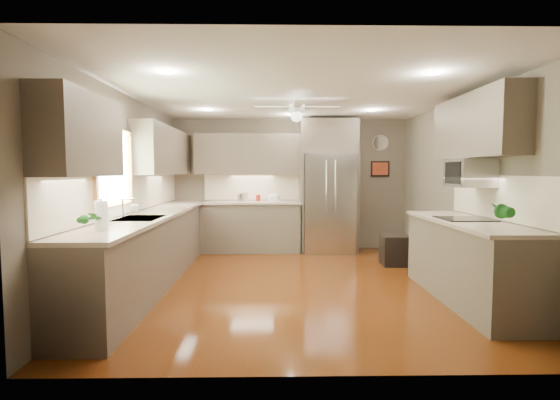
{
  "coord_description": "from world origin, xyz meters",
  "views": [
    {
      "loc": [
        -0.33,
        -5.36,
        1.49
      ],
      "look_at": [
        -0.22,
        0.6,
        1.08
      ],
      "focal_mm": 26.0,
      "sensor_mm": 36.0,
      "label": 1
    }
  ],
  "objects_px": {
    "potted_plant_left": "(90,219)",
    "potted_plant_right": "(500,211)",
    "canister_b": "(240,198)",
    "soap_bottle": "(135,208)",
    "canister_c": "(245,196)",
    "refrigerator": "(328,188)",
    "microwave": "(470,173)",
    "paper_towel": "(101,216)",
    "canister_d": "(258,198)",
    "stool": "(395,250)",
    "bowl": "(274,200)"
  },
  "relations": [
    {
      "from": "refrigerator",
      "to": "stool",
      "type": "height_order",
      "value": "refrigerator"
    },
    {
      "from": "refrigerator",
      "to": "stool",
      "type": "xyz_separation_m",
      "value": [
        0.93,
        -1.13,
        -0.95
      ]
    },
    {
      "from": "bowl",
      "to": "stool",
      "type": "height_order",
      "value": "bowl"
    },
    {
      "from": "canister_c",
      "to": "refrigerator",
      "type": "distance_m",
      "value": 1.55
    },
    {
      "from": "canister_b",
      "to": "bowl",
      "type": "xyz_separation_m",
      "value": [
        0.63,
        0.04,
        -0.04
      ]
    },
    {
      "from": "refrigerator",
      "to": "microwave",
      "type": "xyz_separation_m",
      "value": [
        1.33,
        -2.71,
        0.29
      ]
    },
    {
      "from": "canister_b",
      "to": "paper_towel",
      "type": "relative_size",
      "value": 0.51
    },
    {
      "from": "potted_plant_left",
      "to": "paper_towel",
      "type": "xyz_separation_m",
      "value": [
        0.02,
        0.18,
        0.01
      ]
    },
    {
      "from": "refrigerator",
      "to": "stool",
      "type": "bearing_deg",
      "value": -50.49
    },
    {
      "from": "bowl",
      "to": "refrigerator",
      "type": "relative_size",
      "value": 0.1
    },
    {
      "from": "soap_bottle",
      "to": "microwave",
      "type": "xyz_separation_m",
      "value": [
        4.11,
        -0.35,
        0.44
      ]
    },
    {
      "from": "canister_b",
      "to": "refrigerator",
      "type": "relative_size",
      "value": 0.06
    },
    {
      "from": "canister_c",
      "to": "microwave",
      "type": "xyz_separation_m",
      "value": [
        2.87,
        -2.77,
        0.45
      ]
    },
    {
      "from": "refrigerator",
      "to": "paper_towel",
      "type": "distance_m",
      "value": 4.55
    },
    {
      "from": "soap_bottle",
      "to": "paper_towel",
      "type": "distance_m",
      "value": 1.36
    },
    {
      "from": "soap_bottle",
      "to": "microwave",
      "type": "height_order",
      "value": "microwave"
    },
    {
      "from": "canister_b",
      "to": "canister_d",
      "type": "distance_m",
      "value": 0.33
    },
    {
      "from": "canister_b",
      "to": "soap_bottle",
      "type": "relative_size",
      "value": 0.8
    },
    {
      "from": "microwave",
      "to": "paper_towel",
      "type": "relative_size",
      "value": 1.83
    },
    {
      "from": "potted_plant_left",
      "to": "paper_towel",
      "type": "distance_m",
      "value": 0.18
    },
    {
      "from": "canister_c",
      "to": "refrigerator",
      "type": "bearing_deg",
      "value": -2.19
    },
    {
      "from": "canister_d",
      "to": "bowl",
      "type": "bearing_deg",
      "value": 3.77
    },
    {
      "from": "canister_c",
      "to": "paper_towel",
      "type": "height_order",
      "value": "paper_towel"
    },
    {
      "from": "canister_b",
      "to": "microwave",
      "type": "relative_size",
      "value": 0.28
    },
    {
      "from": "potted_plant_right",
      "to": "canister_d",
      "type": "bearing_deg",
      "value": 124.69
    },
    {
      "from": "microwave",
      "to": "potted_plant_left",
      "type": "bearing_deg",
      "value": -163.63
    },
    {
      "from": "microwave",
      "to": "stool",
      "type": "bearing_deg",
      "value": 104.06
    },
    {
      "from": "bowl",
      "to": "stool",
      "type": "bearing_deg",
      "value": -31.55
    },
    {
      "from": "bowl",
      "to": "paper_towel",
      "type": "relative_size",
      "value": 0.78
    },
    {
      "from": "soap_bottle",
      "to": "paper_towel",
      "type": "height_order",
      "value": "paper_towel"
    },
    {
      "from": "potted_plant_left",
      "to": "potted_plant_right",
      "type": "relative_size",
      "value": 0.8
    },
    {
      "from": "canister_c",
      "to": "potted_plant_right",
      "type": "distance_m",
      "value": 4.57
    },
    {
      "from": "microwave",
      "to": "canister_c",
      "type": "bearing_deg",
      "value": 136.06
    },
    {
      "from": "refrigerator",
      "to": "microwave",
      "type": "bearing_deg",
      "value": -63.91
    },
    {
      "from": "potted_plant_right",
      "to": "microwave",
      "type": "relative_size",
      "value": 0.61
    },
    {
      "from": "canister_d",
      "to": "refrigerator",
      "type": "xyz_separation_m",
      "value": [
        1.31,
        -0.04,
        0.19
      ]
    },
    {
      "from": "bowl",
      "to": "stool",
      "type": "relative_size",
      "value": 0.48
    },
    {
      "from": "potted_plant_right",
      "to": "microwave",
      "type": "distance_m",
      "value": 0.97
    },
    {
      "from": "canister_c",
      "to": "refrigerator",
      "type": "relative_size",
      "value": 0.06
    },
    {
      "from": "microwave",
      "to": "paper_towel",
      "type": "distance_m",
      "value": 4.11
    },
    {
      "from": "canister_c",
      "to": "potted_plant_right",
      "type": "bearing_deg",
      "value": -52.98
    },
    {
      "from": "canister_d",
      "to": "canister_b",
      "type": "bearing_deg",
      "value": -176.98
    },
    {
      "from": "potted_plant_right",
      "to": "refrigerator",
      "type": "bearing_deg",
      "value": 108.59
    },
    {
      "from": "microwave",
      "to": "stool",
      "type": "height_order",
      "value": "microwave"
    },
    {
      "from": "canister_b",
      "to": "refrigerator",
      "type": "distance_m",
      "value": 1.65
    },
    {
      "from": "microwave",
      "to": "paper_towel",
      "type": "xyz_separation_m",
      "value": [
        -3.97,
        -1.0,
        -0.4
      ]
    },
    {
      "from": "potted_plant_right",
      "to": "paper_towel",
      "type": "bearing_deg",
      "value": -178.33
    },
    {
      "from": "bowl",
      "to": "potted_plant_right",
      "type": "bearing_deg",
      "value": -58.77
    },
    {
      "from": "bowl",
      "to": "stool",
      "type": "distance_m",
      "value": 2.39
    },
    {
      "from": "canister_b",
      "to": "stool",
      "type": "distance_m",
      "value": 2.92
    }
  ]
}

